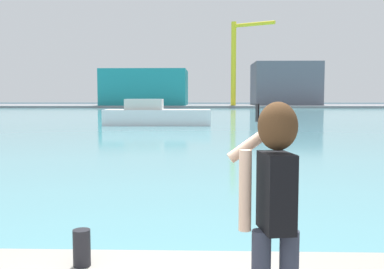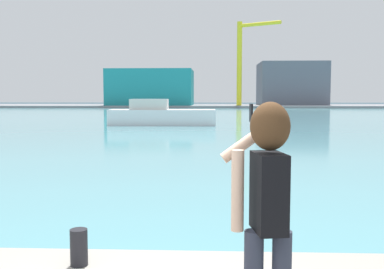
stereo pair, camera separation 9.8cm
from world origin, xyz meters
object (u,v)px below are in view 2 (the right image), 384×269
Objects in this scene: boat_moored at (161,115)px; warehouse_right at (291,84)px; port_crane at (243,56)px; person_photographer at (267,197)px; harbor_bollard at (79,247)px; warehouse_left at (151,88)px.

boat_moored is 65.36m from warehouse_right.
warehouse_right is 14.04m from port_crane.
person_photographer is 95.29m from warehouse_right.
harbor_bollard is 94.28m from warehouse_right.
person_photographer is 0.21× the size of boat_moored.
port_crane reaches higher than harbor_bollard.
port_crane is at bearing 78.27° from boat_moored.
harbor_bollard is 0.02× the size of warehouse_left.
harbor_bollard is at bearing -101.06° from warehouse_right.
person_photographer is at bearing -99.84° from warehouse_right.
warehouse_right is at bearing 78.94° from harbor_bollard.
boat_moored is 56.03m from port_crane.
harbor_bollard is 85.74m from port_crane.
harbor_bollard is at bearing -95.01° from port_crane.
warehouse_left is at bearing 97.17° from boat_moored.
boat_moored reaches higher than harbor_bollard.
harbor_bollard is 0.05× the size of boat_moored.
warehouse_left is 1.27× the size of warehouse_right.
boat_moored is 59.59m from warehouse_left.
port_crane is (-10.62, -7.54, 5.25)m from warehouse_right.
person_photographer is 2.43m from harbor_bollard.
boat_moored is at bearing 94.95° from harbor_bollard.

